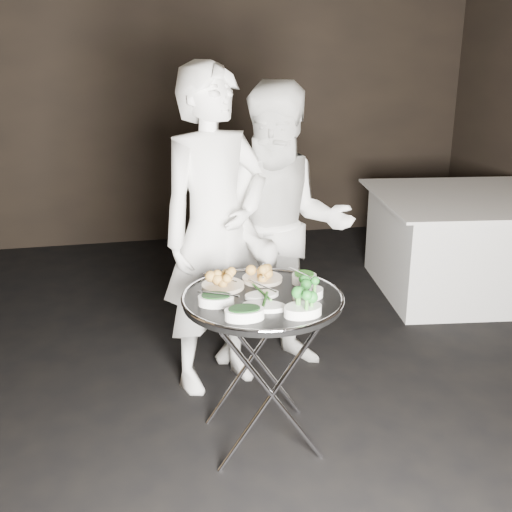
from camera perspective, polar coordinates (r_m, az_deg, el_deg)
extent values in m
cube|color=black|center=(3.49, -1.55, -15.86)|extent=(6.00, 7.00, 0.05)
cube|color=black|center=(6.38, -7.70, 14.58)|extent=(6.00, 0.05, 3.00)
cylinder|color=silver|center=(3.06, 1.42, -12.24)|extent=(0.53, 0.02, 0.78)
cylinder|color=silver|center=(3.06, 1.42, -12.24)|extent=(0.53, 0.02, 0.78)
cylinder|color=silver|center=(3.41, -0.19, -8.77)|extent=(0.53, 0.02, 0.78)
cylinder|color=silver|center=(3.41, -0.19, -8.77)|extent=(0.53, 0.02, 0.78)
cylinder|color=silver|center=(3.04, -3.56, -4.87)|extent=(0.02, 0.45, 0.02)
cylinder|color=silver|center=(3.13, 4.61, -4.17)|extent=(0.02, 0.45, 0.02)
cylinder|color=black|center=(3.06, 0.59, -3.91)|extent=(0.76, 0.76, 0.03)
torus|color=silver|center=(3.05, 0.59, -3.64)|extent=(0.78, 0.78, 0.02)
cylinder|color=beige|center=(3.16, -2.96, -2.66)|extent=(0.21, 0.21, 0.02)
cylinder|color=beige|center=(3.25, 0.57, -2.04)|extent=(0.20, 0.20, 0.02)
cylinder|color=white|center=(3.22, 4.29, -2.03)|extent=(0.12, 0.12, 0.05)
cylinder|color=silver|center=(3.15, -3.24, -1.91)|extent=(0.15, 0.15, 0.01)
cylinder|color=silver|center=(3.24, 0.64, -1.30)|extent=(0.05, 0.20, 0.01)
cylinder|color=silver|center=(3.20, 4.10, -1.55)|extent=(0.08, 0.19, 0.01)
cylinder|color=silver|center=(2.95, -3.37, -3.39)|extent=(0.18, 0.10, 0.01)
cylinder|color=silver|center=(3.04, 4.85, -2.73)|extent=(0.11, 0.18, 0.01)
cylinder|color=silver|center=(3.04, 0.55, -2.65)|extent=(0.10, 0.18, 0.01)
imported|color=silver|center=(3.60, -3.62, 2.09)|extent=(0.80, 0.67, 1.86)
imported|color=silver|center=(3.82, 2.40, 2.24)|extent=(0.93, 0.77, 1.74)
cube|color=white|center=(5.37, 17.80, 0.88)|extent=(1.23, 1.23, 0.77)
cube|color=white|center=(5.27, 18.23, 4.97)|extent=(1.39, 1.39, 0.02)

